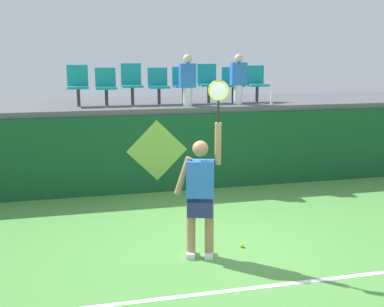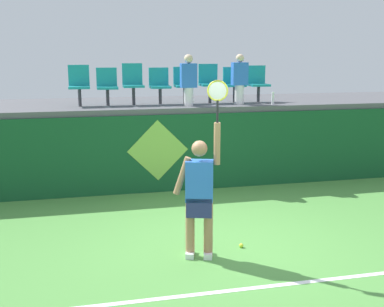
% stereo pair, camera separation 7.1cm
% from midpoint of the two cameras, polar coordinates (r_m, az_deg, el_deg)
% --- Properties ---
extents(ground_plane, '(40.00, 40.00, 0.00)m').
position_cam_midpoint_polar(ground_plane, '(7.26, 3.31, -11.17)').
color(ground_plane, '#519342').
extents(court_back_wall, '(13.30, 0.20, 1.63)m').
position_cam_midpoint_polar(court_back_wall, '(9.91, -1.75, 0.16)').
color(court_back_wall, '#144C28').
rests_on(court_back_wall, ground_plane).
extents(spectator_platform, '(13.30, 2.78, 0.12)m').
position_cam_midpoint_polar(spectator_platform, '(11.07, -3.18, 5.99)').
color(spectator_platform, '#56565B').
rests_on(spectator_platform, court_back_wall).
extents(court_baseline_stripe, '(11.97, 0.08, 0.01)m').
position_cam_midpoint_polar(court_baseline_stripe, '(6.13, 6.98, -15.88)').
color(court_baseline_stripe, white).
rests_on(court_baseline_stripe, ground_plane).
extents(tennis_player, '(0.73, 0.36, 2.52)m').
position_cam_midpoint_polar(tennis_player, '(6.59, 0.74, -4.81)').
color(tennis_player, white).
rests_on(tennis_player, ground_plane).
extents(tennis_ball, '(0.07, 0.07, 0.07)m').
position_cam_midpoint_polar(tennis_ball, '(7.24, 5.77, -11.01)').
color(tennis_ball, '#D1E533').
rests_on(tennis_ball, ground_plane).
extents(water_bottle, '(0.06, 0.06, 0.28)m').
position_cam_midpoint_polar(water_bottle, '(10.52, 9.43, 6.62)').
color(water_bottle, white).
rests_on(water_bottle, spectator_platform).
extents(stadium_chair_0, '(0.44, 0.42, 0.87)m').
position_cam_midpoint_polar(stadium_chair_0, '(10.37, -13.86, 8.25)').
color(stadium_chair_0, '#38383D').
rests_on(stadium_chair_0, spectator_platform).
extents(stadium_chair_1, '(0.44, 0.42, 0.80)m').
position_cam_midpoint_polar(stadium_chair_1, '(10.38, -10.59, 8.22)').
color(stadium_chair_1, '#38383D').
rests_on(stadium_chair_1, spectator_platform).
extents(stadium_chair_2, '(0.44, 0.42, 0.89)m').
position_cam_midpoint_polar(stadium_chair_2, '(10.43, -7.51, 8.59)').
color(stadium_chair_2, '#38383D').
rests_on(stadium_chair_2, spectator_platform).
extents(stadium_chair_3, '(0.44, 0.42, 0.80)m').
position_cam_midpoint_polar(stadium_chair_3, '(10.50, -4.30, 8.42)').
color(stadium_chair_3, '#38383D').
rests_on(stadium_chair_3, spectator_platform).
extents(stadium_chair_4, '(0.44, 0.42, 0.81)m').
position_cam_midpoint_polar(stadium_chair_4, '(10.60, -1.31, 8.55)').
color(stadium_chair_4, '#38383D').
rests_on(stadium_chair_4, spectator_platform).
extents(stadium_chair_5, '(0.44, 0.42, 0.87)m').
position_cam_midpoint_polar(stadium_chair_5, '(10.74, 1.75, 8.76)').
color(stadium_chair_5, '#38383D').
rests_on(stadium_chair_5, spectator_platform).
extents(stadium_chair_6, '(0.44, 0.42, 0.80)m').
position_cam_midpoint_polar(stadium_chair_6, '(10.90, 4.72, 8.58)').
color(stadium_chair_6, '#38383D').
rests_on(stadium_chair_6, spectator_platform).
extents(stadium_chair_7, '(0.44, 0.42, 0.83)m').
position_cam_midpoint_polar(stadium_chair_7, '(11.09, 7.60, 8.63)').
color(stadium_chair_7, '#38383D').
rests_on(stadium_chair_7, spectator_platform).
extents(spectator_0, '(0.34, 0.20, 1.09)m').
position_cam_midpoint_polar(spectator_0, '(10.50, 5.44, 9.04)').
color(spectator_0, white).
rests_on(spectator_0, spectator_platform).
extents(spectator_1, '(0.34, 0.20, 1.09)m').
position_cam_midpoint_polar(spectator_1, '(10.13, -0.75, 8.97)').
color(spectator_1, white).
rests_on(spectator_1, spectator_platform).
extents(wall_signage_mount, '(1.27, 0.01, 1.53)m').
position_cam_midpoint_polar(wall_signage_mount, '(9.93, -4.39, -4.68)').
color(wall_signage_mount, '#144C28').
rests_on(wall_signage_mount, ground_plane).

